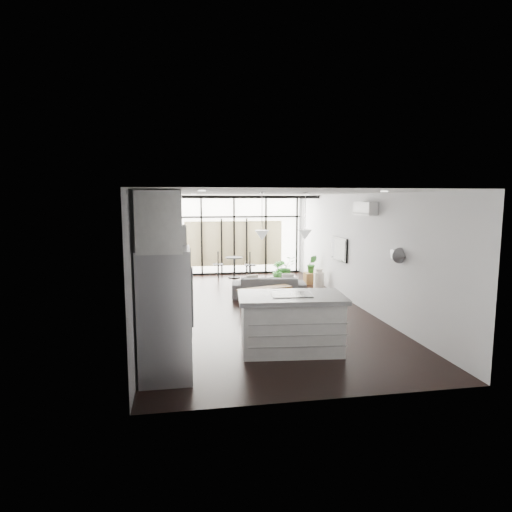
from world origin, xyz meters
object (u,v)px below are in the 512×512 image
object	(u,v)px
fridge	(165,313)
sofa	(269,283)
island	(291,323)
pouf	(254,285)
milk_can	(319,278)
tv	(339,249)
console_bench	(265,297)

from	to	relation	value
fridge	sofa	world-z (taller)	fridge
island	pouf	bearing A→B (deg)	93.58
milk_can	sofa	bearing A→B (deg)	-152.96
fridge	tv	bearing A→B (deg)	46.86
island	console_bench	bearing A→B (deg)	92.69
sofa	tv	world-z (taller)	tv
pouf	console_bench	bearing A→B (deg)	-90.30
fridge	console_bench	size ratio (longest dim) A/B	1.37
island	console_bench	world-z (taller)	island
pouf	milk_can	xyz separation A→B (m)	(1.98, 0.10, 0.11)
sofa	pouf	size ratio (longest dim) A/B	4.11
console_bench	pouf	distance (m)	1.69
pouf	milk_can	bearing A→B (deg)	2.78
fridge	sofa	distance (m)	5.59
island	pouf	distance (m)	4.97
console_bench	sofa	bearing A→B (deg)	54.21
island	tv	bearing A→B (deg)	65.06
island	fridge	world-z (taller)	fridge
island	pouf	size ratio (longest dim) A/B	3.80
fridge	milk_can	world-z (taller)	fridge
console_bench	tv	size ratio (longest dim) A/B	1.29
island	fridge	size ratio (longest dim) A/B	0.95
island	fridge	distance (m)	2.30
island	sofa	bearing A→B (deg)	89.51
tv	milk_can	bearing A→B (deg)	105.13
island	milk_can	bearing A→B (deg)	72.47
pouf	milk_can	distance (m)	1.99
sofa	island	bearing A→B (deg)	92.02
fridge	milk_can	bearing A→B (deg)	53.57
milk_can	tv	size ratio (longest dim) A/B	0.55
fridge	console_bench	bearing A→B (deg)	60.35
fridge	console_bench	world-z (taller)	fridge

